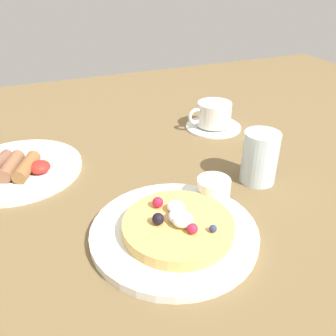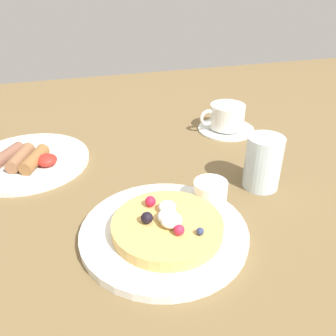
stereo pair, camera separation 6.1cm
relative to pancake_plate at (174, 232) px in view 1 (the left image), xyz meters
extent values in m
cube|color=brown|center=(-0.02, 0.10, -0.02)|extent=(2.02, 1.55, 0.03)
cylinder|color=white|center=(0.00, 0.00, 0.00)|extent=(0.25, 0.25, 0.01)
cylinder|color=tan|center=(0.00, -0.01, 0.02)|extent=(0.16, 0.16, 0.02)
sphere|color=red|center=(-0.01, 0.04, 0.03)|extent=(0.02, 0.02, 0.02)
sphere|color=navy|center=(0.00, 0.00, 0.03)|extent=(0.01, 0.01, 0.01)
sphere|color=#CA2240|center=(0.01, -0.04, 0.03)|extent=(0.01, 0.01, 0.01)
sphere|color=navy|center=(0.04, -0.05, 0.03)|extent=(0.01, 0.01, 0.01)
sphere|color=black|center=(-0.03, 0.00, 0.03)|extent=(0.02, 0.02, 0.02)
sphere|color=red|center=(0.01, 0.00, 0.03)|extent=(0.01, 0.01, 0.01)
ellipsoid|color=white|center=(0.00, -0.01, 0.03)|extent=(0.03, 0.03, 0.02)
ellipsoid|color=white|center=(0.01, -0.02, 0.03)|extent=(0.03, 0.03, 0.02)
ellipsoid|color=white|center=(0.01, 0.02, 0.03)|extent=(0.03, 0.03, 0.02)
cylinder|color=white|center=(0.09, 0.05, 0.02)|extent=(0.06, 0.06, 0.03)
cylinder|color=#6C3108|center=(0.09, 0.05, 0.03)|extent=(0.05, 0.05, 0.00)
cylinder|color=white|center=(-0.20, 0.29, 0.00)|extent=(0.24, 0.24, 0.01)
cylinder|color=brown|center=(-0.19, 0.25, 0.02)|extent=(0.06, 0.08, 0.03)
cylinder|color=#8B5D3E|center=(-0.21, 0.27, 0.02)|extent=(0.05, 0.08, 0.03)
ellipsoid|color=red|center=(-0.16, 0.25, 0.02)|extent=(0.04, 0.04, 0.02)
cylinder|color=white|center=(0.25, 0.33, 0.00)|extent=(0.13, 0.13, 0.01)
cylinder|color=white|center=(0.25, 0.33, 0.03)|extent=(0.08, 0.08, 0.05)
torus|color=white|center=(0.19, 0.32, 0.03)|extent=(0.04, 0.01, 0.04)
cylinder|color=brown|center=(0.25, 0.33, 0.05)|extent=(0.07, 0.07, 0.00)
cylinder|color=silver|center=(0.20, 0.08, 0.04)|extent=(0.06, 0.06, 0.10)
camera|label=1|loc=(-0.17, -0.38, 0.35)|focal=38.55mm
camera|label=2|loc=(-0.11, -0.40, 0.35)|focal=38.55mm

